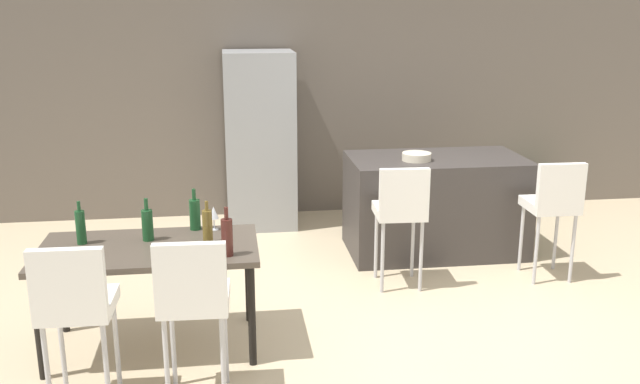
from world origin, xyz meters
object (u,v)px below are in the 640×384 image
at_px(kitchen_island, 435,205).
at_px(wine_bottle_near, 81,227).
at_px(wine_bottle_end, 227,237).
at_px(fruit_bowl, 417,157).
at_px(wine_bottle_far, 195,214).
at_px(refrigerator, 260,140).
at_px(bar_chair_middle, 554,201).
at_px(wine_bottle_right, 147,224).
at_px(dining_chair_far, 193,295).
at_px(wine_bottle_inner, 207,226).
at_px(wine_glass_left, 214,213).
at_px(dining_chair_near, 75,302).
at_px(dining_table, 149,256).
at_px(bar_chair_left, 401,207).
at_px(potted_plant, 546,184).

distance_m(kitchen_island, wine_bottle_near, 3.32).
distance_m(wine_bottle_end, fruit_bowl, 2.48).
xyz_separation_m(wine_bottle_near, fruit_bowl, (2.70, 1.41, 0.09)).
xyz_separation_m(wine_bottle_near, wine_bottle_far, (0.75, 0.21, -0.00)).
relative_size(wine_bottle_far, refrigerator, 0.16).
bearing_deg(bar_chair_middle, wine_bottle_right, -168.46).
bearing_deg(dining_chair_far, wine_bottle_far, 91.35).
relative_size(kitchen_island, bar_chair_middle, 1.56).
height_order(wine_bottle_inner, wine_glass_left, wine_bottle_inner).
bearing_deg(wine_bottle_end, dining_chair_far, -111.47).
bearing_deg(dining_chair_near, wine_bottle_inner, 46.99).
relative_size(dining_table, wine_bottle_far, 4.83).
bearing_deg(wine_bottle_near, wine_bottle_right, 1.37).
distance_m(kitchen_island, bar_chair_middle, 1.15).
bearing_deg(bar_chair_left, wine_bottle_far, -163.94).
xyz_separation_m(wine_bottle_inner, fruit_bowl, (1.86, 1.50, 0.10)).
bearing_deg(dining_table, bar_chair_left, 22.35).
xyz_separation_m(kitchen_island, wine_bottle_right, (-2.49, -1.49, 0.39)).
relative_size(dining_chair_near, dining_chair_far, 1.00).
bearing_deg(wine_bottle_far, wine_glass_left, -11.29).
height_order(dining_chair_near, wine_glass_left, dining_chair_near).
relative_size(dining_table, wine_bottle_near, 4.90).
bearing_deg(bar_chair_left, wine_bottle_right, -161.10).
xyz_separation_m(dining_chair_far, wine_bottle_inner, (0.07, 0.77, 0.16)).
bearing_deg(wine_glass_left, refrigerator, 79.33).
relative_size(dining_chair_far, wine_bottle_far, 3.50).
bearing_deg(wine_bottle_far, dining_chair_near, -120.17).
height_order(dining_chair_far, wine_bottle_end, wine_bottle_end).
xyz_separation_m(dining_table, refrigerator, (0.88, 2.70, 0.25)).
xyz_separation_m(dining_chair_near, wine_bottle_far, (0.63, 1.08, 0.16)).
xyz_separation_m(wine_bottle_right, refrigerator, (0.90, 2.57, 0.07)).
height_order(dining_table, wine_bottle_near, wine_bottle_near).
xyz_separation_m(bar_chair_left, wine_bottle_inner, (-1.54, -0.77, 0.16)).
bearing_deg(wine_bottle_inner, wine_bottle_far, 107.51).
height_order(dining_chair_far, wine_bottle_inner, dining_chair_far).
relative_size(dining_table, wine_bottle_inner, 4.94).
height_order(dining_chair_near, wine_bottle_near, dining_chair_near).
xyz_separation_m(dining_chair_far, wine_bottle_end, (0.20, 0.51, 0.17)).
bearing_deg(dining_chair_far, potted_plant, 42.26).
height_order(wine_bottle_right, fruit_bowl, wine_bottle_right).
relative_size(wine_bottle_far, fruit_bowl, 1.13).
height_order(kitchen_island, bar_chair_middle, bar_chair_middle).
height_order(bar_chair_middle, wine_bottle_end, wine_bottle_end).
distance_m(dining_chair_far, wine_bottle_near, 1.18).
distance_m(dining_chair_near, wine_bottle_far, 1.26).
bearing_deg(wine_glass_left, dining_chair_near, -125.89).
bearing_deg(refrigerator, wine_bottle_inner, -100.38).
bearing_deg(kitchen_island, bar_chair_left, -123.58).
height_order(dining_chair_near, wine_bottle_right, dining_chair_near).
relative_size(wine_glass_left, fruit_bowl, 0.65).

